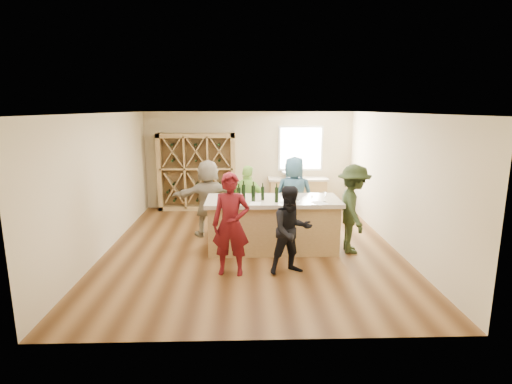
{
  "coord_description": "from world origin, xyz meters",
  "views": [
    {
      "loc": [
        -0.15,
        -8.08,
        2.9
      ],
      "look_at": [
        0.1,
        0.2,
        1.15
      ],
      "focal_mm": 28.0,
      "sensor_mm": 36.0,
      "label": 1
    }
  ],
  "objects_px": {
    "person_server": "(353,209)",
    "wine_rack": "(197,172)",
    "tasting_counter_base": "(273,226)",
    "person_near_right": "(291,230)",
    "wine_bottle_c": "(244,192)",
    "wine_bottle_d": "(253,193)",
    "person_far_right": "(294,196)",
    "wine_bottle_b": "(239,195)",
    "wine_bottle_e": "(263,193)",
    "person_far_left": "(208,198)",
    "wine_bottle_f": "(277,195)",
    "wine_bottle_a": "(233,194)",
    "person_near_left": "(231,224)",
    "person_far_mid": "(248,202)",
    "sink": "(291,175)"
  },
  "relations": [
    {
      "from": "wine_bottle_b",
      "to": "wine_bottle_f",
      "type": "distance_m",
      "value": 0.74
    },
    {
      "from": "wine_rack",
      "to": "sink",
      "type": "height_order",
      "value": "wine_rack"
    },
    {
      "from": "wine_bottle_b",
      "to": "person_near_left",
      "type": "relative_size",
      "value": 0.16
    },
    {
      "from": "person_near_left",
      "to": "wine_bottle_f",
      "type": "xyz_separation_m",
      "value": [
        0.87,
        0.94,
        0.32
      ]
    },
    {
      "from": "wine_rack",
      "to": "person_server",
      "type": "relative_size",
      "value": 1.22
    },
    {
      "from": "wine_bottle_e",
      "to": "person_near_right",
      "type": "relative_size",
      "value": 0.17
    },
    {
      "from": "wine_bottle_e",
      "to": "person_far_left",
      "type": "xyz_separation_m",
      "value": [
        -1.19,
        1.11,
        -0.33
      ]
    },
    {
      "from": "sink",
      "to": "wine_bottle_c",
      "type": "xyz_separation_m",
      "value": [
        -1.36,
        -3.45,
        0.23
      ]
    },
    {
      "from": "wine_bottle_d",
      "to": "person_server",
      "type": "xyz_separation_m",
      "value": [
        2.02,
        0.02,
        -0.34
      ]
    },
    {
      "from": "sink",
      "to": "person_near_right",
      "type": "height_order",
      "value": "person_near_right"
    },
    {
      "from": "person_far_left",
      "to": "wine_bottle_f",
      "type": "distance_m",
      "value": 1.98
    },
    {
      "from": "wine_bottle_c",
      "to": "person_server",
      "type": "bearing_deg",
      "value": -2.29
    },
    {
      "from": "person_near_left",
      "to": "person_near_right",
      "type": "relative_size",
      "value": 1.15
    },
    {
      "from": "person_far_right",
      "to": "wine_bottle_e",
      "type": "bearing_deg",
      "value": 60.08
    },
    {
      "from": "person_far_left",
      "to": "person_near_left",
      "type": "bearing_deg",
      "value": 91.66
    },
    {
      "from": "tasting_counter_base",
      "to": "person_near_right",
      "type": "height_order",
      "value": "person_near_right"
    },
    {
      "from": "person_near_left",
      "to": "person_far_right",
      "type": "height_order",
      "value": "person_far_right"
    },
    {
      "from": "wine_bottle_c",
      "to": "person_far_mid",
      "type": "height_order",
      "value": "person_far_mid"
    },
    {
      "from": "tasting_counter_base",
      "to": "wine_bottle_d",
      "type": "height_order",
      "value": "wine_bottle_d"
    },
    {
      "from": "wine_bottle_f",
      "to": "person_far_right",
      "type": "bearing_deg",
      "value": 68.67
    },
    {
      "from": "wine_bottle_b",
      "to": "person_near_left",
      "type": "distance_m",
      "value": 1.05
    },
    {
      "from": "sink",
      "to": "person_near_right",
      "type": "xyz_separation_m",
      "value": [
        -0.53,
        -4.59,
        -0.22
      ]
    },
    {
      "from": "person_near_right",
      "to": "wine_bottle_b",
      "type": "bearing_deg",
      "value": 117.43
    },
    {
      "from": "person_far_left",
      "to": "person_far_mid",
      "type": "bearing_deg",
      "value": 157.11
    },
    {
      "from": "person_far_right",
      "to": "wine_bottle_f",
      "type": "bearing_deg",
      "value": 73.54
    },
    {
      "from": "wine_bottle_d",
      "to": "person_far_left",
      "type": "relative_size",
      "value": 0.18
    },
    {
      "from": "wine_bottle_f",
      "to": "wine_bottle_e",
      "type": "bearing_deg",
      "value": 144.54
    },
    {
      "from": "person_near_right",
      "to": "wine_bottle_a",
      "type": "bearing_deg",
      "value": 118.71
    },
    {
      "from": "wine_bottle_d",
      "to": "wine_bottle_e",
      "type": "distance_m",
      "value": 0.21
    },
    {
      "from": "tasting_counter_base",
      "to": "wine_bottle_b",
      "type": "relative_size",
      "value": 9.0
    },
    {
      "from": "person_far_right",
      "to": "wine_bottle_f",
      "type": "xyz_separation_m",
      "value": [
        -0.51,
        -1.31,
        0.32
      ]
    },
    {
      "from": "wine_bottle_f",
      "to": "wine_bottle_a",
      "type": "bearing_deg",
      "value": 171.65
    },
    {
      "from": "wine_bottle_c",
      "to": "person_far_left",
      "type": "xyz_separation_m",
      "value": [
        -0.81,
        1.1,
        -0.35
      ]
    },
    {
      "from": "wine_bottle_c",
      "to": "wine_bottle_d",
      "type": "xyz_separation_m",
      "value": [
        0.19,
        -0.11,
        0.0
      ]
    },
    {
      "from": "person_server",
      "to": "wine_rack",
      "type": "bearing_deg",
      "value": 48.67
    },
    {
      "from": "wine_bottle_e",
      "to": "wine_bottle_a",
      "type": "bearing_deg",
      "value": -173.85
    },
    {
      "from": "wine_bottle_b",
      "to": "person_far_right",
      "type": "relative_size",
      "value": 0.16
    },
    {
      "from": "wine_bottle_e",
      "to": "person_far_mid",
      "type": "distance_m",
      "value": 1.06
    },
    {
      "from": "wine_bottle_b",
      "to": "wine_bottle_c",
      "type": "distance_m",
      "value": 0.17
    },
    {
      "from": "wine_bottle_a",
      "to": "sink",
      "type": "bearing_deg",
      "value": 66.0
    },
    {
      "from": "wine_bottle_d",
      "to": "person_far_right",
      "type": "height_order",
      "value": "person_far_right"
    },
    {
      "from": "person_near_left",
      "to": "person_far_left",
      "type": "xyz_separation_m",
      "value": [
        -0.59,
        2.23,
        -0.03
      ]
    },
    {
      "from": "wine_bottle_a",
      "to": "wine_bottle_b",
      "type": "xyz_separation_m",
      "value": [
        0.11,
        -0.07,
        0.0
      ]
    },
    {
      "from": "wine_rack",
      "to": "person_server",
      "type": "bearing_deg",
      "value": -45.5
    },
    {
      "from": "sink",
      "to": "wine_bottle_e",
      "type": "bearing_deg",
      "value": -105.8
    },
    {
      "from": "sink",
      "to": "wine_bottle_d",
      "type": "xyz_separation_m",
      "value": [
        -1.17,
        -3.56,
        0.23
      ]
    },
    {
      "from": "wine_bottle_a",
      "to": "person_far_mid",
      "type": "height_order",
      "value": "person_far_mid"
    },
    {
      "from": "person_near_left",
      "to": "person_server",
      "type": "height_order",
      "value": "person_near_left"
    },
    {
      "from": "wine_bottle_b",
      "to": "person_near_right",
      "type": "bearing_deg",
      "value": -46.74
    },
    {
      "from": "person_near_right",
      "to": "person_server",
      "type": "distance_m",
      "value": 1.73
    }
  ]
}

